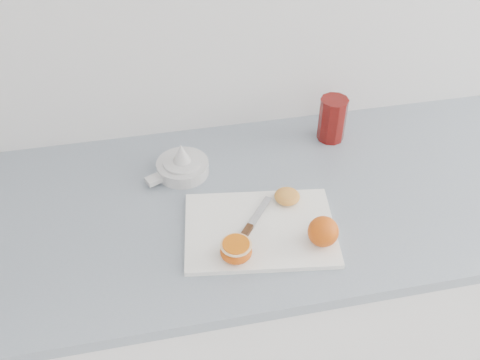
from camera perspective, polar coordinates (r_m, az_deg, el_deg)
The scene contains 8 objects.
counter at distance 1.61m, azimuth 2.88°, elevation -13.22°, with size 2.32×0.64×0.89m.
cutting_board at distance 1.18m, azimuth 2.14°, elevation -5.29°, with size 0.33×0.23×0.01m, color white.
whole_orange at distance 1.14m, azimuth 8.86°, elevation -5.46°, with size 0.07×0.07×0.07m.
half_orange at distance 1.11m, azimuth -0.42°, elevation -7.52°, with size 0.07×0.07×0.04m.
squeezed_shell at distance 1.24m, azimuth 5.05°, elevation -1.73°, with size 0.06×0.06×0.03m.
paring_knife at distance 1.16m, azimuth 0.64°, elevation -5.60°, with size 0.12×0.15×0.01m.
citrus_juicer at distance 1.32m, azimuth -6.21°, elevation 1.56°, with size 0.16×0.13×0.09m.
red_tumbler at distance 1.43m, azimuth 9.80°, elevation 6.27°, with size 0.07×0.07×0.12m.
Camera 1 is at (-0.49, 0.80, 1.75)m, focal length 40.00 mm.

